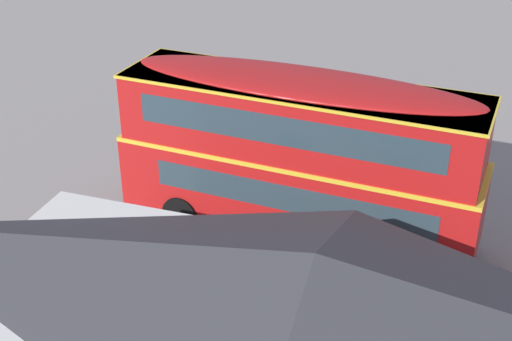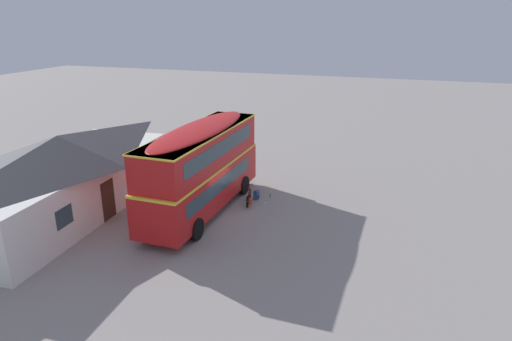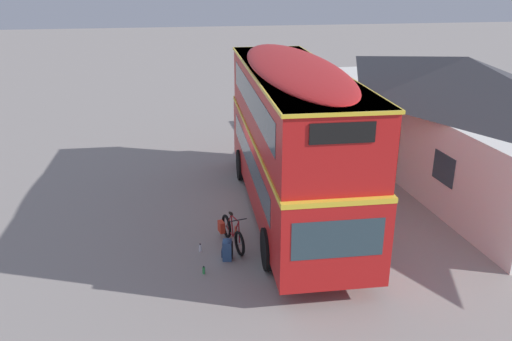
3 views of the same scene
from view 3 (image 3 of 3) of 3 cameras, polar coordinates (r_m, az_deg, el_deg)
The scene contains 7 objects.
ground_plane at distance 16.82m, azimuth 1.68°, elevation -4.07°, with size 120.00×120.00×0.00m, color gray.
double_decker_bus at distance 15.50m, azimuth 3.96°, elevation 4.15°, with size 10.12×2.83×4.79m.
touring_bicycle at distance 14.47m, azimuth -2.73°, elevation -6.84°, with size 1.74×0.70×1.02m.
backpack_on_ground at distance 13.81m, azimuth -3.19°, elevation -8.62°, with size 0.35×0.33×0.59m.
water_bottle_clear_plastic at distance 14.33m, azimuth -6.15°, elevation -8.45°, with size 0.07×0.07×0.23m.
water_bottle_green_metal at distance 13.35m, azimuth -5.77°, elevation -10.86°, with size 0.07×0.07×0.21m.
pub_building at distance 20.48m, azimuth 21.50°, elevation 5.68°, with size 14.31×6.33×4.34m.
Camera 3 is at (14.95, -2.94, 7.12)m, focal length 36.37 mm.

